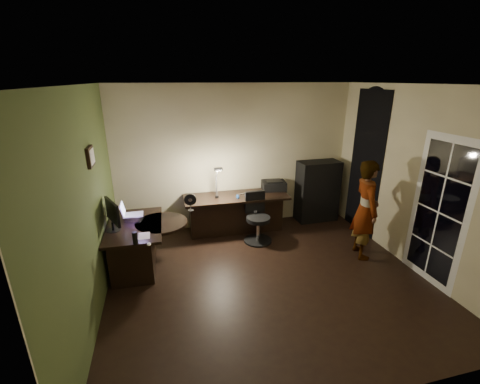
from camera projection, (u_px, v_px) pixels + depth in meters
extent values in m
cube|color=black|center=(267.00, 279.00, 4.70)|extent=(4.50, 4.00, 0.01)
cube|color=silver|center=(274.00, 84.00, 3.79)|extent=(4.50, 4.00, 0.01)
cube|color=#C4BA8F|center=(235.00, 158.00, 6.08)|extent=(4.50, 0.01, 2.70)
cube|color=#C4BA8F|center=(358.00, 278.00, 2.41)|extent=(4.50, 0.01, 2.70)
cube|color=#C4BA8F|center=(87.00, 208.00, 3.73)|extent=(0.01, 4.00, 2.70)
cube|color=#C4BA8F|center=(414.00, 180.00, 4.76)|extent=(0.01, 4.00, 2.70)
cube|color=#455628|center=(88.00, 207.00, 3.73)|extent=(0.00, 4.00, 2.70)
cube|color=black|center=(366.00, 164.00, 5.83)|extent=(0.01, 0.90, 2.60)
cube|color=white|center=(439.00, 212.00, 4.35)|extent=(0.02, 0.92, 2.10)
cube|color=black|center=(90.00, 157.00, 3.98)|extent=(0.04, 0.30, 0.25)
cube|color=black|center=(137.00, 246.00, 4.86)|extent=(0.80, 1.28, 0.73)
cube|color=black|center=(236.00, 214.00, 6.05)|extent=(1.93, 0.71, 0.72)
cube|color=black|center=(317.00, 191.00, 6.50)|extent=(0.83, 0.42, 1.23)
cube|color=silver|center=(134.00, 218.00, 4.86)|extent=(0.28, 0.26, 0.10)
cube|color=silver|center=(133.00, 209.00, 4.81)|extent=(0.31, 0.29, 0.21)
cube|color=black|center=(112.00, 220.00, 4.51)|extent=(0.30, 0.50, 0.33)
ellipsoid|color=silver|center=(149.00, 244.00, 4.16)|extent=(0.06, 0.09, 0.03)
cube|color=black|center=(159.00, 227.00, 4.67)|extent=(0.08, 0.14, 0.01)
cube|color=black|center=(139.00, 228.00, 4.65)|extent=(0.04, 0.14, 0.01)
cylinder|color=black|center=(135.00, 238.00, 4.17)|extent=(0.09, 0.09, 0.18)
cube|color=silver|center=(144.00, 236.00, 4.40)|extent=(0.16, 0.22, 0.01)
cube|color=black|center=(190.00, 202.00, 5.24)|extent=(0.20, 0.12, 0.30)
cube|color=navy|center=(242.00, 196.00, 5.82)|extent=(0.22, 0.12, 0.10)
cube|color=black|center=(274.00, 185.00, 6.24)|extent=(0.49, 0.41, 0.20)
cube|color=black|center=(216.00, 181.00, 5.72)|extent=(0.17, 0.31, 0.68)
cube|color=black|center=(258.00, 219.00, 5.63)|extent=(0.51, 0.51, 0.89)
imported|color=#D8A88C|center=(366.00, 210.00, 5.08)|extent=(0.49, 0.64, 1.61)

